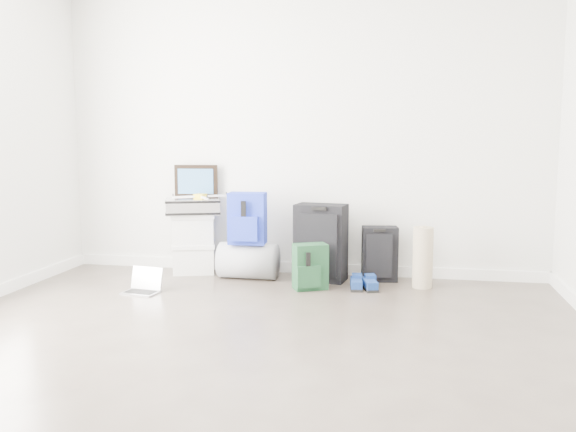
% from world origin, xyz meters
% --- Properties ---
extents(ground, '(5.00, 5.00, 0.00)m').
position_xyz_m(ground, '(0.00, 0.00, 0.00)').
color(ground, '#3E342D').
rests_on(ground, ground).
extents(room_envelope, '(4.52, 5.02, 2.71)m').
position_xyz_m(room_envelope, '(0.00, 0.02, 1.72)').
color(room_envelope, silver).
rests_on(room_envelope, ground).
extents(boxes_stack, '(0.47, 0.42, 0.57)m').
position_xyz_m(boxes_stack, '(-0.99, 2.32, 0.28)').
color(boxes_stack, silver).
rests_on(boxes_stack, ground).
extents(briefcase, '(0.58, 0.50, 0.14)m').
position_xyz_m(briefcase, '(-0.99, 2.32, 0.64)').
color(briefcase, '#B2B2B7').
rests_on(briefcase, boxes_stack).
extents(painting, '(0.41, 0.06, 0.31)m').
position_xyz_m(painting, '(-0.99, 2.42, 0.86)').
color(painting, black).
rests_on(painting, briefcase).
extents(drone, '(0.45, 0.45, 0.05)m').
position_xyz_m(drone, '(-0.91, 2.30, 0.73)').
color(drone, gold).
rests_on(drone, briefcase).
extents(duffel_bag, '(0.54, 0.34, 0.33)m').
position_xyz_m(duffel_bag, '(-0.43, 2.18, 0.16)').
color(duffel_bag, gray).
rests_on(duffel_bag, ground).
extents(blue_backpack, '(0.34, 0.26, 0.46)m').
position_xyz_m(blue_backpack, '(-0.43, 2.15, 0.55)').
color(blue_backpack, '#1B22B5').
rests_on(blue_backpack, duffel_bag).
extents(large_suitcase, '(0.48, 0.35, 0.69)m').
position_xyz_m(large_suitcase, '(0.23, 2.22, 0.34)').
color(large_suitcase, black).
rests_on(large_suitcase, ground).
extents(green_backpack, '(0.32, 0.30, 0.39)m').
position_xyz_m(green_backpack, '(0.19, 1.89, 0.19)').
color(green_backpack, '#13341B').
rests_on(green_backpack, ground).
extents(carry_on, '(0.33, 0.24, 0.49)m').
position_xyz_m(carry_on, '(0.75, 2.31, 0.24)').
color(carry_on, black).
rests_on(carry_on, ground).
extents(shoes, '(0.26, 0.27, 0.08)m').
position_xyz_m(shoes, '(0.63, 1.97, 0.04)').
color(shoes, black).
rests_on(shoes, ground).
extents(rolled_rug, '(0.17, 0.17, 0.52)m').
position_xyz_m(rolled_rug, '(1.12, 2.13, 0.26)').
color(rolled_rug, tan).
rests_on(rolled_rug, ground).
extents(laptop, '(0.31, 0.24, 0.20)m').
position_xyz_m(laptop, '(-1.16, 1.53, 0.05)').
color(laptop, '#B6B6BA').
rests_on(laptop, ground).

